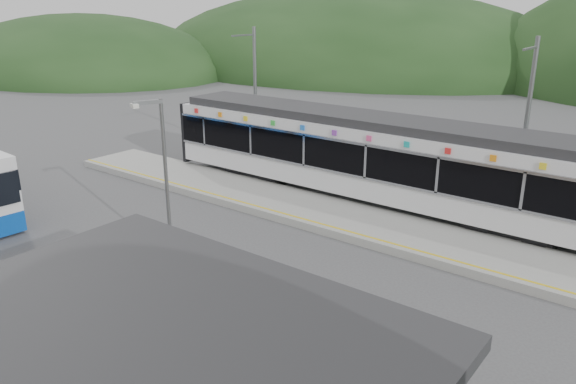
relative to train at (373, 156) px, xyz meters
The scene contains 8 objects.
ground 6.58m from the train, 106.18° to the right, with size 120.00×120.00×0.00m, color #4C4C4F.
hills 4.96m from the train, ahead, with size 146.00×149.00×26.00m.
platform 3.74m from the train, 122.83° to the right, with size 26.00×3.20×0.30m, color #9E9E99.
yellow_line 4.70m from the train, 113.53° to the right, with size 26.00×0.10×0.01m, color yellow.
train is the anchor object (origin of this frame).
catenary_mast_west 9.25m from the train, 163.66° to the left, with size 0.18×1.80×7.00m.
catenary_mast_east 6.06m from the train, 25.99° to the left, with size 0.18×1.80×7.00m.
lamp_post 9.54m from the train, 105.65° to the right, with size 0.46×1.02×5.39m.
Camera 1 is at (12.79, -14.27, 8.18)m, focal length 35.00 mm.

